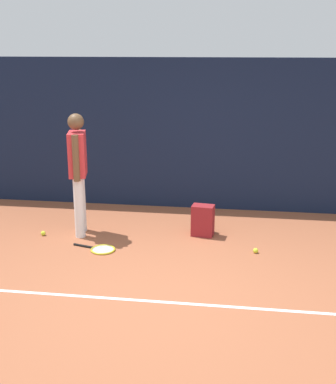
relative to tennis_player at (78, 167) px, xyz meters
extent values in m
plane|color=#9E5638|center=(1.41, -1.54, -0.97)|extent=(12.00, 12.00, 0.00)
cube|color=#141E38|center=(1.41, 1.46, 0.23)|extent=(10.00, 0.10, 2.39)
cube|color=white|center=(1.41, -1.81, -0.96)|extent=(9.00, 0.05, 0.00)
cylinder|color=white|center=(-0.03, 0.12, -0.54)|extent=(0.14, 0.14, 0.85)
cylinder|color=white|center=(0.03, -0.12, -0.54)|extent=(0.14, 0.14, 0.85)
cube|color=red|center=(0.00, 0.00, 0.18)|extent=(0.30, 0.44, 0.60)
sphere|color=brown|center=(0.00, 0.00, 0.62)|extent=(0.22, 0.22, 0.22)
cylinder|color=brown|center=(-0.05, 0.21, 0.17)|extent=(0.09, 0.09, 0.62)
cylinder|color=brown|center=(0.05, -0.21, 0.17)|extent=(0.09, 0.09, 0.62)
cylinder|color=black|center=(0.18, -0.48, -0.95)|extent=(0.30, 0.11, 0.03)
torus|color=gold|center=(0.47, -0.56, -0.95)|extent=(0.40, 0.40, 0.02)
cylinder|color=#B2B2B2|center=(0.47, -0.56, -0.95)|extent=(0.34, 0.34, 0.00)
cube|color=maroon|center=(1.71, 0.18, -0.75)|extent=(0.32, 0.24, 0.44)
cube|color=maroon|center=(1.73, 0.32, -0.83)|extent=(0.23, 0.11, 0.20)
sphere|color=#CCE033|center=(-0.50, -0.15, -0.93)|extent=(0.07, 0.07, 0.07)
sphere|color=#CCE033|center=(2.44, -0.36, -0.93)|extent=(0.07, 0.07, 0.07)
camera|label=1|loc=(2.19, -6.50, 1.61)|focal=47.46mm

